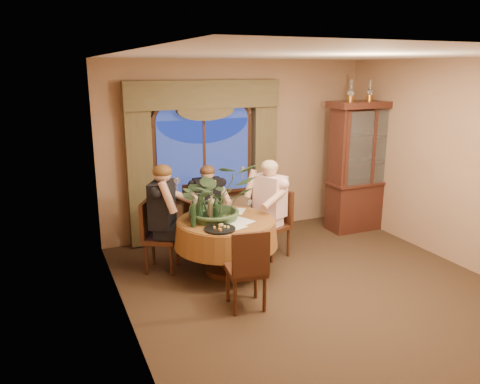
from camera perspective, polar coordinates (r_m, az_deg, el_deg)
name	(u,v)px	position (r m, az deg, el deg)	size (l,w,h in m)	color
floor	(317,291)	(5.97, 9.41, -11.86)	(5.00, 5.00, 0.00)	black
wall_back	(237,148)	(7.65, -0.32, 5.36)	(4.50, 4.50, 0.00)	#8E684B
wall_right	(465,165)	(6.97, 25.70, 2.94)	(5.00, 5.00, 0.00)	#8E684B
ceiling	(328,55)	(5.34, 10.73, 16.09)	(5.00, 5.00, 0.00)	white
window	(204,158)	(7.39, -4.40, 4.19)	(1.62, 0.10, 1.32)	navy
arched_transom	(203,108)	(7.29, -4.52, 10.23)	(1.60, 0.06, 0.44)	navy
drapery_left	(140,171)	(7.10, -12.12, 2.48)	(0.38, 0.14, 2.32)	#483F25
drapery_right	(264,161)	(7.76, 2.95, 3.83)	(0.38, 0.14, 2.32)	#483F25
swag_valance	(205,94)	(7.20, -4.34, 11.77)	(2.45, 0.16, 0.42)	#483F25
dining_table	(226,246)	(6.25, -1.69, -6.63)	(1.37, 1.37, 0.75)	maroon
china_cabinet	(365,166)	(8.09, 14.97, 3.04)	(1.33, 0.53, 2.15)	black
oil_lamp_left	(351,91)	(7.71, 13.37, 11.93)	(0.11, 0.11, 0.34)	#A5722D
oil_lamp_center	(370,90)	(7.94, 15.57, 11.86)	(0.11, 0.11, 0.34)	#A5722D
oil_lamp_right	(389,90)	(8.18, 17.65, 11.78)	(0.11, 0.11, 0.34)	#A5722D
chair_right	(272,225)	(6.77, 3.93, -4.00)	(0.42, 0.42, 0.96)	black
chair_back_right	(201,218)	(7.07, -4.81, -3.18)	(0.42, 0.42, 0.96)	black
chair_back	(161,237)	(6.37, -9.57, -5.38)	(0.42, 0.42, 0.96)	black
chair_front_left	(246,268)	(5.35, 0.72, -9.24)	(0.42, 0.42, 0.96)	black
person_pink	(270,208)	(6.74, 3.66, -1.98)	(0.51, 0.47, 1.42)	beige
person_back	(163,218)	(6.30, -9.41, -3.17)	(0.53, 0.48, 1.47)	black
person_scarf	(208,207)	(7.01, -3.95, -1.87)	(0.47, 0.43, 1.30)	black
stoneware_vase	(212,209)	(6.17, -3.43, -2.02)	(0.13, 0.13, 0.25)	#9F7D61
centerpiece_plant	(216,171)	(6.01, -2.94, 2.61)	(1.01, 1.13, 0.88)	#365231
olive_bowl	(229,218)	(6.08, -1.36, -3.21)	(0.17, 0.17, 0.05)	brown
cheese_platter	(220,229)	(5.73, -2.46, -4.53)	(0.39, 0.39, 0.02)	black
wine_bottle_0	(216,210)	(5.97, -2.95, -2.19)	(0.07, 0.07, 0.33)	black
wine_bottle_1	(199,210)	(5.96, -5.03, -2.24)	(0.07, 0.07, 0.33)	black
wine_bottle_2	(193,214)	(5.82, -5.75, -2.70)	(0.07, 0.07, 0.33)	black
wine_bottle_3	(212,208)	(6.03, -3.48, -2.01)	(0.07, 0.07, 0.33)	tan
wine_bottle_4	(193,209)	(6.02, -5.70, -2.08)	(0.07, 0.07, 0.33)	tan
wine_bottle_5	(200,205)	(6.17, -4.88, -1.64)	(0.07, 0.07, 0.33)	black
tasting_paper_0	(242,221)	(6.05, 0.24, -3.53)	(0.21, 0.30, 0.00)	white
tasting_paper_1	(236,211)	(6.45, -0.46, -2.35)	(0.21, 0.30, 0.00)	white
tasting_paper_2	(234,226)	(5.87, -0.75, -4.12)	(0.21, 0.30, 0.00)	white
wine_glass_person_pink	(250,206)	(6.40, 1.18, -1.68)	(0.07, 0.07, 0.18)	silver
wine_glass_person_back	(192,212)	(6.17, -5.90, -2.39)	(0.07, 0.07, 0.18)	silver
wine_glass_person_scarf	(216,204)	(6.51, -2.90, -1.42)	(0.07, 0.07, 0.18)	silver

